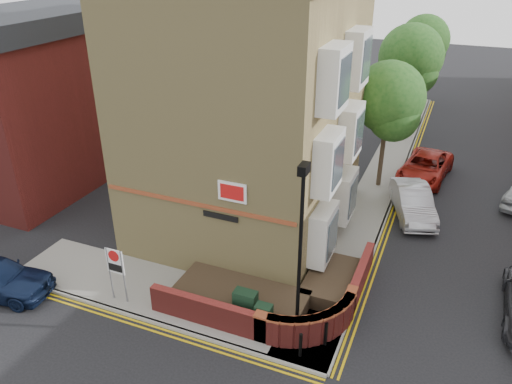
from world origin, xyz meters
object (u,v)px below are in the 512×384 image
at_px(zone_sign, 115,266).
at_px(utility_cabinet_large, 245,306).
at_px(silver_car_near, 413,202).
at_px(lamppost, 300,256).

bearing_deg(zone_sign, utility_cabinet_large, 9.69).
bearing_deg(silver_car_near, zone_sign, -148.42).
bearing_deg(lamppost, utility_cabinet_large, 176.99).
xyz_separation_m(lamppost, silver_car_near, (2.48, 10.21, -2.62)).
xyz_separation_m(zone_sign, silver_car_near, (9.08, 10.91, -0.92)).
height_order(utility_cabinet_large, zone_sign, zone_sign).
bearing_deg(lamppost, silver_car_near, 76.37).
distance_m(lamppost, utility_cabinet_large, 3.24).
relative_size(utility_cabinet_large, zone_sign, 0.55).
height_order(lamppost, utility_cabinet_large, lamppost).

